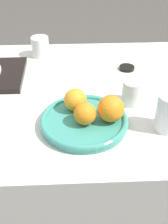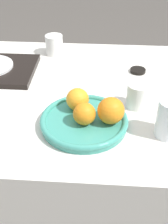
# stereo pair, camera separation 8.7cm
# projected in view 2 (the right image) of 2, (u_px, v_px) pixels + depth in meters

# --- Properties ---
(ground_plane) EXTENTS (12.00, 12.00, 0.00)m
(ground_plane) POSITION_uv_depth(u_px,v_px,m) (57.00, 213.00, 1.52)
(ground_plane) COLOR #4C4742
(table) EXTENTS (1.56, 0.83, 0.70)m
(table) POSITION_uv_depth(u_px,v_px,m) (53.00, 161.00, 1.31)
(table) COLOR silver
(table) RESTS_ON ground_plane
(fruit_platter) EXTENTS (0.27, 0.27, 0.03)m
(fruit_platter) POSITION_uv_depth(u_px,v_px,m) (84.00, 121.00, 0.94)
(fruit_platter) COLOR teal
(fruit_platter) RESTS_ON table
(orange_0) EXTENTS (0.07, 0.07, 0.07)m
(orange_0) POSITION_uv_depth(u_px,v_px,m) (84.00, 114.00, 0.90)
(orange_0) COLOR orange
(orange_0) RESTS_ON fruit_platter
(orange_1) EXTENTS (0.07, 0.07, 0.07)m
(orange_1) POSITION_uv_depth(u_px,v_px,m) (78.00, 99.00, 0.96)
(orange_1) COLOR orange
(orange_1) RESTS_ON fruit_platter
(orange_2) EXTENTS (0.08, 0.08, 0.08)m
(orange_2) POSITION_uv_depth(u_px,v_px,m) (111.00, 111.00, 0.90)
(orange_2) COLOR orange
(orange_2) RESTS_ON fruit_platter
(cup_0) EXTENTS (0.07, 0.07, 0.08)m
(cup_0) POSITION_uv_depth(u_px,v_px,m) (138.00, 96.00, 1.00)
(cup_0) COLOR white
(cup_0) RESTS_ON table
(cup_1) EXTENTS (0.07, 0.07, 0.08)m
(cup_1) POSITION_uv_depth(u_px,v_px,m) (54.00, 45.00, 1.32)
(cup_1) COLOR white
(cup_1) RESTS_ON table
(soy_dish) EXTENTS (0.06, 0.06, 0.01)m
(soy_dish) POSITION_uv_depth(u_px,v_px,m) (138.00, 71.00, 1.21)
(soy_dish) COLOR black
(soy_dish) RESTS_ON table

